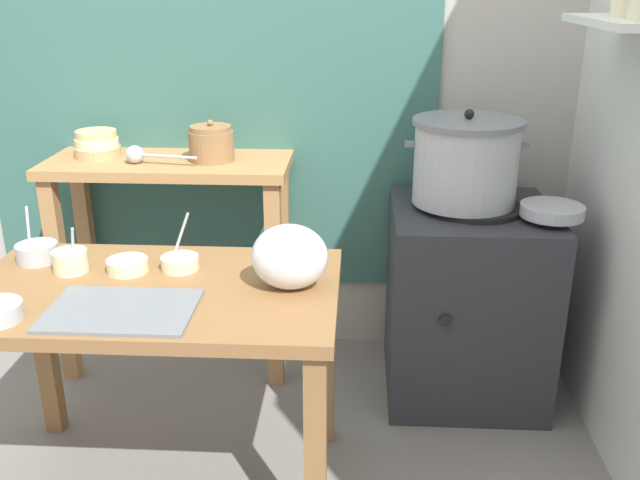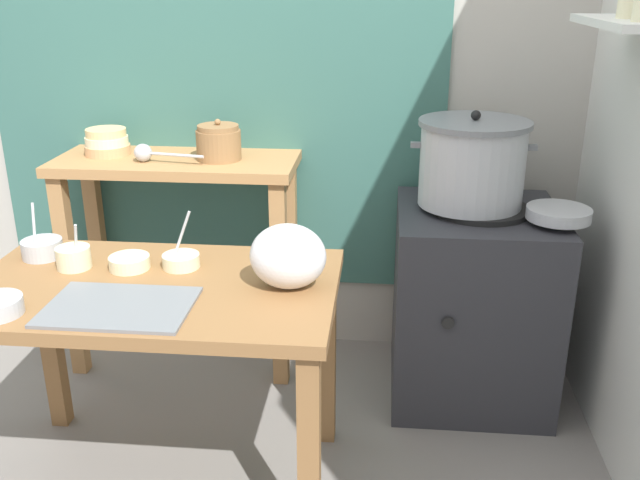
# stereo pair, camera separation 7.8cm
# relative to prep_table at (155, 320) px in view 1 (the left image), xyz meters

# --- Properties ---
(wall_back) EXTENTS (4.40, 0.12, 2.60)m
(wall_back) POSITION_rel_prep_table_xyz_m (0.20, 1.06, 0.69)
(wall_back) COLOR #B2ADA3
(wall_back) RESTS_ON ground
(prep_table) EXTENTS (1.10, 0.66, 0.72)m
(prep_table) POSITION_rel_prep_table_xyz_m (0.00, 0.00, 0.00)
(prep_table) COLOR olive
(prep_table) RESTS_ON ground
(back_shelf_table) EXTENTS (0.96, 0.40, 0.90)m
(back_shelf_table) POSITION_rel_prep_table_xyz_m (-0.15, 0.79, 0.07)
(back_shelf_table) COLOR #B27F4C
(back_shelf_table) RESTS_ON ground
(stove_block) EXTENTS (0.60, 0.61, 0.78)m
(stove_block) POSITION_rel_prep_table_xyz_m (1.04, 0.66, -0.23)
(stove_block) COLOR #2D2D33
(stove_block) RESTS_ON ground
(steamer_pot) EXTENTS (0.45, 0.40, 0.35)m
(steamer_pot) POSITION_rel_prep_table_xyz_m (1.00, 0.68, 0.33)
(steamer_pot) COLOR #B7BABF
(steamer_pot) RESTS_ON stove_block
(clay_pot) EXTENTS (0.17, 0.17, 0.16)m
(clay_pot) POSITION_rel_prep_table_xyz_m (0.03, 0.79, 0.36)
(clay_pot) COLOR olive
(clay_pot) RESTS_ON back_shelf_table
(bowl_stack_enamel) EXTENTS (0.18, 0.18, 0.11)m
(bowl_stack_enamel) POSITION_rel_prep_table_xyz_m (-0.44, 0.83, 0.34)
(bowl_stack_enamel) COLOR tan
(bowl_stack_enamel) RESTS_ON back_shelf_table
(ladle) EXTENTS (0.29, 0.08, 0.07)m
(ladle) POSITION_rel_prep_table_xyz_m (-0.25, 0.73, 0.33)
(ladle) COLOR #B7BABF
(ladle) RESTS_ON back_shelf_table
(serving_tray) EXTENTS (0.40, 0.28, 0.01)m
(serving_tray) POSITION_rel_prep_table_xyz_m (-0.04, -0.17, 0.12)
(serving_tray) COLOR slate
(serving_tray) RESTS_ON prep_table
(plastic_bag) EXTENTS (0.22, 0.17, 0.20)m
(plastic_bag) POSITION_rel_prep_table_xyz_m (0.41, 0.01, 0.21)
(plastic_bag) COLOR white
(plastic_bag) RESTS_ON prep_table
(wide_pan) EXTENTS (0.22, 0.22, 0.04)m
(wide_pan) POSITION_rel_prep_table_xyz_m (1.29, 0.54, 0.19)
(wide_pan) COLOR #B7BABF
(wide_pan) RESTS_ON stove_block
(prep_bowl_0) EXTENTS (0.13, 0.13, 0.04)m
(prep_bowl_0) POSITION_rel_prep_table_xyz_m (-0.11, 0.11, 0.13)
(prep_bowl_0) COLOR beige
(prep_bowl_0) RESTS_ON prep_table
(prep_bowl_1) EXTENTS (0.13, 0.13, 0.18)m
(prep_bowl_1) POSITION_rel_prep_table_xyz_m (-0.42, 0.17, 0.14)
(prep_bowl_1) COLOR #B7BABF
(prep_bowl_1) RESTS_ON prep_table
(prep_bowl_3) EXTENTS (0.12, 0.12, 0.18)m
(prep_bowl_3) POSITION_rel_prep_table_xyz_m (0.05, 0.13, 0.14)
(prep_bowl_3) COLOR beige
(prep_bowl_3) RESTS_ON prep_table
(prep_bowl_4) EXTENTS (0.11, 0.11, 0.15)m
(prep_bowl_4) POSITION_rel_prep_table_xyz_m (-0.28, 0.10, 0.15)
(prep_bowl_4) COLOR beige
(prep_bowl_4) RESTS_ON prep_table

